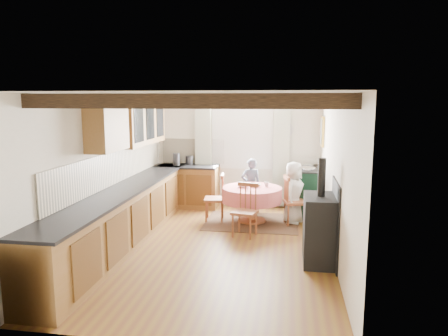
% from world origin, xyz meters
% --- Properties ---
extents(floor, '(3.60, 5.50, 0.00)m').
position_xyz_m(floor, '(0.00, 0.00, 0.00)').
color(floor, brown).
rests_on(floor, ground).
extents(ceiling, '(3.60, 5.50, 0.00)m').
position_xyz_m(ceiling, '(0.00, 0.00, 2.40)').
color(ceiling, white).
rests_on(ceiling, ground).
extents(wall_back, '(3.60, 0.00, 2.40)m').
position_xyz_m(wall_back, '(0.00, 2.75, 1.20)').
color(wall_back, silver).
rests_on(wall_back, ground).
extents(wall_front, '(3.60, 0.00, 2.40)m').
position_xyz_m(wall_front, '(0.00, -2.75, 1.20)').
color(wall_front, silver).
rests_on(wall_front, ground).
extents(wall_left, '(0.00, 5.50, 2.40)m').
position_xyz_m(wall_left, '(-1.80, 0.00, 1.20)').
color(wall_left, silver).
rests_on(wall_left, ground).
extents(wall_right, '(0.00, 5.50, 2.40)m').
position_xyz_m(wall_right, '(1.80, 0.00, 1.20)').
color(wall_right, silver).
rests_on(wall_right, ground).
extents(beam_a, '(3.60, 0.16, 0.16)m').
position_xyz_m(beam_a, '(0.00, -2.00, 2.31)').
color(beam_a, '#352313').
rests_on(beam_a, ceiling).
extents(beam_b, '(3.60, 0.16, 0.16)m').
position_xyz_m(beam_b, '(0.00, -1.00, 2.31)').
color(beam_b, '#352313').
rests_on(beam_b, ceiling).
extents(beam_c, '(3.60, 0.16, 0.16)m').
position_xyz_m(beam_c, '(0.00, 0.00, 2.31)').
color(beam_c, '#352313').
rests_on(beam_c, ceiling).
extents(beam_d, '(3.60, 0.16, 0.16)m').
position_xyz_m(beam_d, '(0.00, 1.00, 2.31)').
color(beam_d, '#352313').
rests_on(beam_d, ceiling).
extents(beam_e, '(3.60, 0.16, 0.16)m').
position_xyz_m(beam_e, '(0.00, 2.00, 2.31)').
color(beam_e, '#352313').
rests_on(beam_e, ceiling).
extents(splash_left, '(0.02, 4.50, 0.55)m').
position_xyz_m(splash_left, '(-1.78, 0.30, 1.20)').
color(splash_left, beige).
rests_on(splash_left, wall_left).
extents(splash_back, '(1.40, 0.02, 0.55)m').
position_xyz_m(splash_back, '(-1.00, 2.73, 1.20)').
color(splash_back, beige).
rests_on(splash_back, wall_back).
extents(base_cabinet_left, '(0.60, 5.30, 0.88)m').
position_xyz_m(base_cabinet_left, '(-1.50, 0.00, 0.44)').
color(base_cabinet_left, brown).
rests_on(base_cabinet_left, floor).
extents(base_cabinet_back, '(1.30, 0.60, 0.88)m').
position_xyz_m(base_cabinet_back, '(-1.05, 2.45, 0.44)').
color(base_cabinet_back, brown).
rests_on(base_cabinet_back, floor).
extents(worktop_left, '(0.64, 5.30, 0.04)m').
position_xyz_m(worktop_left, '(-1.48, 0.00, 0.90)').
color(worktop_left, black).
rests_on(worktop_left, base_cabinet_left).
extents(worktop_back, '(1.30, 0.64, 0.04)m').
position_xyz_m(worktop_back, '(-1.05, 2.43, 0.90)').
color(worktop_back, black).
rests_on(worktop_back, base_cabinet_back).
extents(wall_cabinet_glass, '(0.34, 1.80, 0.90)m').
position_xyz_m(wall_cabinet_glass, '(-1.63, 1.20, 1.95)').
color(wall_cabinet_glass, brown).
rests_on(wall_cabinet_glass, wall_left).
extents(wall_cabinet_solid, '(0.34, 0.90, 0.70)m').
position_xyz_m(wall_cabinet_solid, '(-1.63, -0.30, 1.90)').
color(wall_cabinet_solid, brown).
rests_on(wall_cabinet_solid, wall_left).
extents(window_frame, '(1.34, 0.03, 1.54)m').
position_xyz_m(window_frame, '(0.10, 2.73, 1.60)').
color(window_frame, white).
rests_on(window_frame, wall_back).
extents(window_pane, '(1.20, 0.01, 1.40)m').
position_xyz_m(window_pane, '(0.10, 2.74, 1.60)').
color(window_pane, white).
rests_on(window_pane, wall_back).
extents(curtain_left, '(0.35, 0.10, 2.10)m').
position_xyz_m(curtain_left, '(-0.75, 2.65, 1.10)').
color(curtain_left, beige).
rests_on(curtain_left, wall_back).
extents(curtain_right, '(0.35, 0.10, 2.10)m').
position_xyz_m(curtain_right, '(0.95, 2.65, 1.10)').
color(curtain_right, beige).
rests_on(curtain_right, wall_back).
extents(curtain_rod, '(2.00, 0.03, 0.03)m').
position_xyz_m(curtain_rod, '(0.10, 2.65, 2.20)').
color(curtain_rod, black).
rests_on(curtain_rod, wall_back).
extents(wall_picture, '(0.04, 0.50, 0.60)m').
position_xyz_m(wall_picture, '(1.77, 2.30, 1.70)').
color(wall_picture, gold).
rests_on(wall_picture, wall_right).
extents(wall_plate, '(0.30, 0.02, 0.30)m').
position_xyz_m(wall_plate, '(1.05, 2.72, 1.70)').
color(wall_plate, silver).
rests_on(wall_plate, wall_back).
extents(rug, '(1.75, 1.36, 0.01)m').
position_xyz_m(rug, '(0.44, 1.44, 0.01)').
color(rug, '#543620').
rests_on(rug, floor).
extents(dining_table, '(1.13, 1.13, 0.68)m').
position_xyz_m(dining_table, '(0.44, 1.44, 0.34)').
color(dining_table, '#D55B78').
rests_on(dining_table, floor).
extents(chair_near, '(0.49, 0.50, 0.92)m').
position_xyz_m(chair_near, '(0.39, 0.60, 0.46)').
color(chair_near, brown).
rests_on(chair_near, floor).
extents(chair_left, '(0.46, 0.44, 0.93)m').
position_xyz_m(chair_left, '(-0.29, 1.45, 0.46)').
color(chair_left, brown).
rests_on(chair_left, floor).
extents(chair_right, '(0.50, 0.48, 0.93)m').
position_xyz_m(chair_right, '(1.24, 1.45, 0.47)').
color(chair_right, brown).
rests_on(chair_right, floor).
extents(aga_range, '(0.69, 1.07, 0.98)m').
position_xyz_m(aga_range, '(1.47, 2.21, 0.49)').
color(aga_range, black).
rests_on(aga_range, floor).
extents(cast_iron_stove, '(0.46, 0.76, 1.52)m').
position_xyz_m(cast_iron_stove, '(1.58, -0.40, 0.76)').
color(cast_iron_stove, black).
rests_on(cast_iron_stove, floor).
extents(child_far, '(0.48, 0.39, 1.14)m').
position_xyz_m(child_far, '(0.35, 2.19, 0.57)').
color(child_far, '#3E4654').
rests_on(child_far, floor).
extents(child_right, '(0.54, 0.67, 1.18)m').
position_xyz_m(child_right, '(1.22, 1.55, 0.59)').
color(child_right, silver).
rests_on(child_right, floor).
extents(bowl_a, '(0.29, 0.29, 0.05)m').
position_xyz_m(bowl_a, '(0.49, 1.52, 0.71)').
color(bowl_a, silver).
rests_on(bowl_a, dining_table).
extents(bowl_b, '(0.30, 0.30, 0.07)m').
position_xyz_m(bowl_b, '(0.26, 1.44, 0.72)').
color(bowl_b, silver).
rests_on(bowl_b, dining_table).
extents(cup, '(0.14, 0.14, 0.09)m').
position_xyz_m(cup, '(0.71, 1.56, 0.73)').
color(cup, silver).
rests_on(cup, dining_table).
extents(canister_tall, '(0.16, 0.16, 0.27)m').
position_xyz_m(canister_tall, '(-1.30, 2.40, 1.05)').
color(canister_tall, '#262628').
rests_on(canister_tall, worktop_back).
extents(canister_wide, '(0.17, 0.17, 0.19)m').
position_xyz_m(canister_wide, '(-1.05, 2.57, 1.01)').
color(canister_wide, '#262628').
rests_on(canister_wide, worktop_back).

